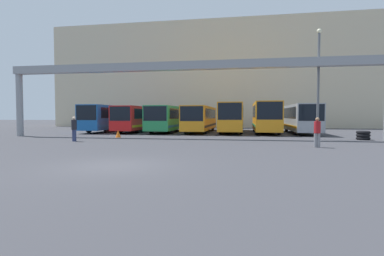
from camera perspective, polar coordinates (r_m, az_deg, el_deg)
ground_plane at (r=12.12m, az=-14.92°, el=-7.01°), size 200.00×200.00×0.00m
building_backdrop at (r=53.91m, az=4.51°, el=9.48°), size 54.79×12.00×17.15m
overhead_gantry at (r=25.88m, az=-1.45°, el=10.41°), size 32.44×0.80×6.52m
bus_slot_0 at (r=37.75m, az=-15.38°, el=2.09°), size 2.48×11.10×3.11m
bus_slot_1 at (r=36.62m, az=-9.94°, el=2.01°), size 2.44×11.70×2.96m
bus_slot_2 at (r=35.32m, az=-4.42°, el=2.03°), size 2.63×11.25×2.97m
bus_slot_3 at (r=35.19m, az=1.66°, el=2.02°), size 2.50×12.47×2.95m
bus_slot_4 at (r=34.79m, az=7.67°, el=2.28°), size 2.48×12.34×3.26m
bus_slot_5 at (r=33.95m, az=13.85°, el=2.29°), size 2.57×10.55×3.34m
bus_slot_6 at (r=34.44m, az=19.99°, el=1.98°), size 2.47×10.63×3.08m
pedestrian_near_right at (r=24.20m, az=-21.54°, el=-0.05°), size 0.39×0.39×1.87m
pedestrian_near_left at (r=19.86m, az=22.75°, el=-0.62°), size 0.38×0.38×1.84m
traffic_cone at (r=27.39m, az=-13.89°, el=-1.05°), size 0.48×0.48×0.66m
tire_stack at (r=27.61m, az=29.82°, el=-1.22°), size 1.04×1.04×0.72m
lamp_post at (r=26.32m, az=22.92°, el=8.41°), size 0.36×0.36×8.86m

